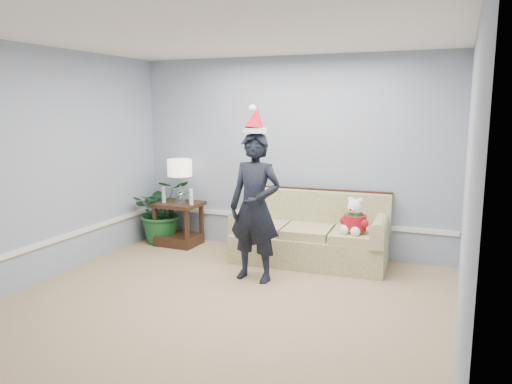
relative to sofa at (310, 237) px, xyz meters
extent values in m
cube|color=tan|center=(-0.43, -2.08, -0.34)|extent=(4.50, 5.00, 0.02)
cube|color=white|center=(-0.43, -2.08, 2.38)|extent=(4.50, 5.00, 0.02)
cube|color=#8899AE|center=(-0.43, 0.43, 1.02)|extent=(4.50, 0.02, 2.70)
cube|color=#8899AE|center=(-2.69, -2.08, 1.02)|extent=(0.02, 5.00, 2.70)
cube|color=#8899AE|center=(1.83, -2.08, 1.02)|extent=(0.02, 5.00, 2.70)
cube|color=white|center=(-0.43, 0.40, 0.12)|extent=(4.48, 0.03, 0.06)
cube|color=white|center=(-2.66, -2.08, 0.12)|extent=(0.03, 4.98, 0.06)
cube|color=#606931|center=(0.00, -0.06, -0.14)|extent=(2.01, 0.95, 0.38)
cube|color=#606931|center=(-0.61, -0.10, 0.10)|extent=(0.62, 0.71, 0.11)
cube|color=#606931|center=(0.00, -0.10, 0.10)|extent=(0.62, 0.71, 0.11)
cube|color=#606931|center=(0.61, -0.10, 0.10)|extent=(0.62, 0.71, 0.11)
cube|color=#606931|center=(0.00, 0.26, 0.31)|extent=(1.98, 0.29, 0.53)
cube|color=black|center=(0.00, 0.33, 0.57)|extent=(1.97, 0.16, 0.05)
cube|color=#606931|center=(-0.90, -0.06, 0.16)|extent=(0.21, 0.85, 0.23)
cube|color=#606931|center=(0.90, -0.06, 0.16)|extent=(0.21, 0.85, 0.23)
cube|color=#322012|center=(-2.02, 0.04, 0.28)|extent=(0.67, 0.56, 0.05)
cube|color=#322012|center=(-2.02, 0.04, -0.25)|extent=(0.60, 0.50, 0.15)
cube|color=#322012|center=(-2.29, -0.17, -0.01)|extent=(0.05, 0.05, 0.63)
cube|color=#322012|center=(-1.76, -0.17, -0.01)|extent=(0.05, 0.05, 0.63)
cube|color=#322012|center=(-2.29, 0.25, -0.01)|extent=(0.05, 0.05, 0.63)
cube|color=#322012|center=(-1.76, 0.25, -0.01)|extent=(0.05, 0.05, 0.63)
cylinder|color=silver|center=(-2.00, 0.07, 0.32)|extent=(0.17, 0.17, 0.03)
sphere|color=silver|center=(-2.00, 0.07, 0.42)|extent=(0.10, 0.10, 0.10)
cylinder|color=silver|center=(-2.00, 0.07, 0.57)|extent=(0.03, 0.03, 0.35)
cylinder|color=#F6E3C7|center=(-2.00, 0.07, 0.82)|extent=(0.35, 0.35, 0.24)
cylinder|color=silver|center=(-2.21, -0.05, 0.37)|extent=(0.06, 0.06, 0.13)
cylinder|color=white|center=(-2.21, -0.05, 0.48)|extent=(0.05, 0.05, 0.10)
cylinder|color=silver|center=(-1.75, -0.05, 0.37)|extent=(0.06, 0.06, 0.13)
cylinder|color=white|center=(-1.75, -0.05, 0.48)|extent=(0.05, 0.05, 0.10)
imported|color=#175022|center=(-2.31, 0.06, 0.16)|extent=(1.15, 1.13, 0.97)
imported|color=black|center=(-0.41, -0.93, 0.54)|extent=(0.67, 0.47, 1.74)
cylinder|color=white|center=(-0.41, -0.93, 1.43)|extent=(0.30, 0.30, 0.05)
cone|color=red|center=(-0.41, -0.90, 1.56)|extent=(0.26, 0.32, 0.32)
sphere|color=white|center=(-0.41, -1.00, 1.67)|extent=(0.08, 0.08, 0.08)
sphere|color=white|center=(0.61, -0.18, 0.29)|extent=(0.26, 0.26, 0.26)
cylinder|color=red|center=(0.61, -0.18, 0.29)|extent=(0.35, 0.35, 0.18)
cylinder|color=#156122|center=(0.61, -0.18, 0.39)|extent=(0.23, 0.23, 0.03)
sphere|color=white|center=(0.54, -0.30, 0.21)|extent=(0.12, 0.12, 0.12)
sphere|color=white|center=(0.68, -0.30, 0.21)|extent=(0.12, 0.12, 0.12)
sphere|color=white|center=(0.61, -0.20, 0.49)|extent=(0.18, 0.18, 0.18)
sphere|color=black|center=(0.61, -0.31, 0.47)|extent=(0.03, 0.03, 0.03)
sphere|color=white|center=(0.55, -0.18, 0.57)|extent=(0.07, 0.07, 0.07)
sphere|color=white|center=(0.68, -0.18, 0.57)|extent=(0.07, 0.07, 0.07)
camera|label=1|loc=(1.75, -6.15, 1.70)|focal=35.00mm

